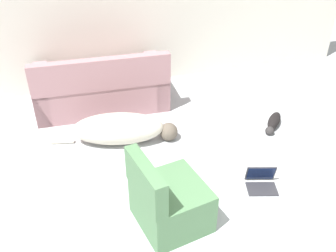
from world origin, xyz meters
TOP-DOWN VIEW (x-y plane):
  - couch at (-0.73, 3.57)m, footprint 1.88×0.97m
  - dog at (-0.64, 2.60)m, footprint 1.60×0.71m
  - cat at (1.39, 2.34)m, footprint 0.48×0.51m
  - laptop_open at (0.66, 1.34)m, footprint 0.38×0.35m
  - side_chair at (-0.46, 1.12)m, footprint 0.73×0.75m

SIDE VIEW (x-z plane):
  - cat at x=1.39m, z-range 0.00..0.15m
  - laptop_open at x=0.66m, z-range -0.04..0.18m
  - dog at x=-0.64m, z-range -0.01..0.38m
  - side_chair at x=-0.46m, z-range -0.12..0.67m
  - couch at x=-0.73m, z-range -0.15..0.73m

